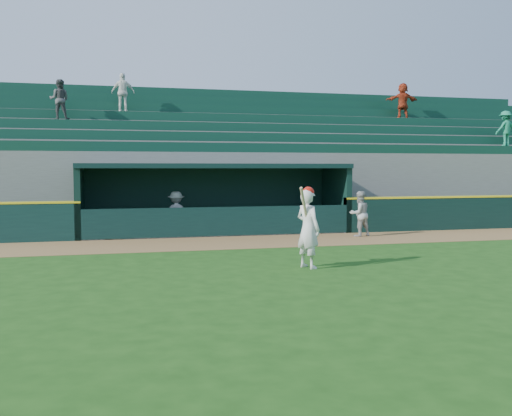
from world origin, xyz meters
name	(u,v)px	position (x,y,z in m)	size (l,w,h in m)	color
ground	(273,270)	(0.00, 0.00, 0.00)	(120.00, 120.00, 0.00)	#1B4310
warning_track	(230,242)	(0.00, 4.90, 0.01)	(40.00, 3.00, 0.01)	brown
dugout_player_front	(359,214)	(4.56, 5.44, 0.77)	(0.74, 0.58, 1.53)	#AAAAA4
dugout_player_inside	(176,213)	(-1.41, 7.32, 0.75)	(0.98, 0.56, 1.51)	#A9A9A4
dugout	(213,194)	(0.00, 8.00, 1.36)	(9.40, 2.80, 2.46)	slate
stands	(196,166)	(0.01, 12.57, 2.39)	(34.50, 6.26, 6.24)	slate
batter_at_plate	(308,227)	(0.85, 0.07, 0.94)	(0.68, 0.83, 1.90)	silver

